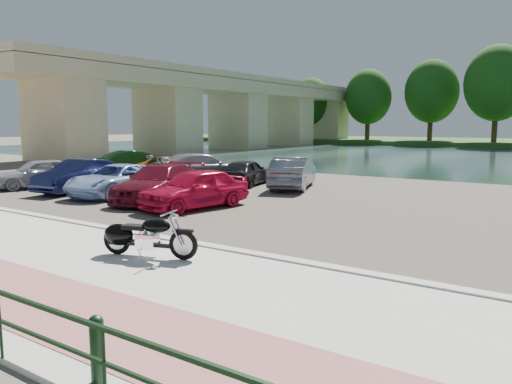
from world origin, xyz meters
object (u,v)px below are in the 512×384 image
car_1 (79,176)px  car_2 (117,180)px  motorcycle (141,236)px  car_0 (39,173)px

car_1 → car_2: car_1 is taller
car_2 → motorcycle: bearing=-43.7°
motorcycle → car_1: bearing=132.2°
motorcycle → car_2: bearing=125.0°
car_2 → car_0: bearing=177.8°
motorcycle → car_0: bearing=138.3°
car_0 → car_2: size_ratio=0.86×
car_0 → car_1: (2.77, 0.18, 0.02)m
motorcycle → car_0: (-13.40, 6.06, 0.17)m
car_1 → car_2: (2.32, 0.16, -0.06)m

